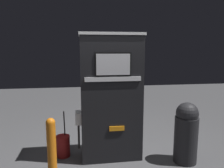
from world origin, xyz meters
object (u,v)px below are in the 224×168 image
safety_bollard (52,148)px  trash_bin (186,132)px  gas_pump (111,97)px  squeegee_bucket (63,146)px

safety_bollard → trash_bin: bearing=5.5°
gas_pump → trash_bin: size_ratio=2.09×
safety_bollard → trash_bin: size_ratio=0.91×
squeegee_bucket → trash_bin: bearing=-13.4°
safety_bollard → trash_bin: 2.03m
squeegee_bucket → safety_bollard: bearing=-98.1°
safety_bollard → squeegee_bucket: size_ratio=1.12×
gas_pump → safety_bollard: (-0.88, -0.53, -0.55)m
safety_bollard → squeegee_bucket: 0.72m
safety_bollard → squeegee_bucket: (0.09, 0.66, -0.28)m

